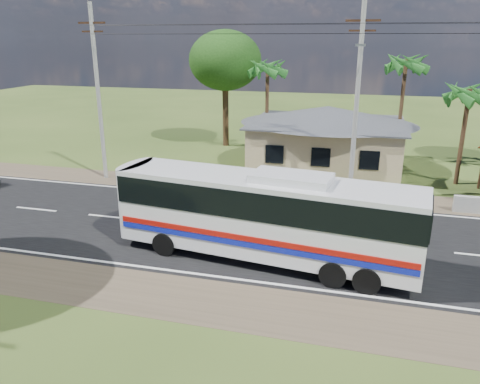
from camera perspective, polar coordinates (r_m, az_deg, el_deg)
The scene contains 10 objects.
ground at distance 22.48m, azimuth 4.81°, elevation -5.24°, with size 120.00×120.00×0.00m, color #304619.
road at distance 22.47m, azimuth 4.81°, elevation -5.22°, with size 120.00×16.00×0.03m.
house at distance 34.00m, azimuth 10.57°, elevation 7.32°, with size 12.40×10.00×5.00m.
utility_poles at distance 27.00m, azimuth 13.36°, elevation 11.06°, with size 32.80×2.22×11.00m.
palm_near at distance 32.06m, azimuth 26.15°, elevation 10.69°, with size 2.80×2.80×6.70m.
palm_mid at distance 35.95m, azimuth 19.57°, elevation 14.46°, with size 2.80×2.80×8.20m.
palm_far at distance 37.14m, azimuth 3.39°, elevation 14.79°, with size 2.80×2.80×7.70m.
tree_behind_house at distance 40.04m, azimuth -1.83°, elevation 15.70°, with size 6.00×6.00×9.61m.
coach_bus at distance 19.19m, azimuth 3.16°, elevation -2.26°, with size 12.76×4.18×3.89m.
motorcycle at distance 27.64m, azimuth 18.71°, elevation -0.58°, with size 0.61×1.76×0.92m, color black.
Camera 1 is at (3.46, -20.32, 8.98)m, focal length 35.00 mm.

